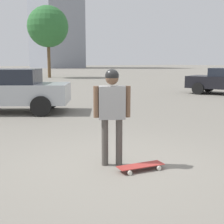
{
  "coord_description": "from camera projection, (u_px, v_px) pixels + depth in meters",
  "views": [
    {
      "loc": [
        4.31,
        -2.84,
        1.77
      ],
      "look_at": [
        0.0,
        0.0,
        0.92
      ],
      "focal_mm": 50.0,
      "sensor_mm": 36.0,
      "label": 1
    }
  ],
  "objects": [
    {
      "name": "ground_plane",
      "position": [
        112.0,
        165.0,
        5.38
      ],
      "size": [
        220.0,
        220.0,
        0.0
      ],
      "primitive_type": "plane",
      "color": "gray"
    },
    {
      "name": "person",
      "position": [
        112.0,
        105.0,
        5.21
      ],
      "size": [
        0.39,
        0.55,
        1.64
      ],
      "rotation": [
        0.0,
        0.0,
        1.06
      ],
      "color": "#4C4742",
      "rests_on": "ground_plane"
    },
    {
      "name": "skateboard",
      "position": [
        141.0,
        166.0,
        5.11
      ],
      "size": [
        0.39,
        0.82,
        0.09
      ],
      "rotation": [
        0.0,
        0.0,
        -1.73
      ],
      "color": "#A5332D",
      "rests_on": "ground_plane"
    },
    {
      "name": "car_parked_near",
      "position": [
        9.0,
        90.0,
        10.81
      ],
      "size": [
        3.7,
        4.45,
        1.5
      ],
      "rotation": [
        0.0,
        0.0,
        -2.13
      ],
      "color": "#ADB2B7",
      "rests_on": "ground_plane"
    },
    {
      "name": "tree_distant",
      "position": [
        48.0,
        27.0,
        32.91
      ],
      "size": [
        4.34,
        4.34,
        7.55
      ],
      "color": "brown",
      "rests_on": "ground_plane"
    }
  ]
}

